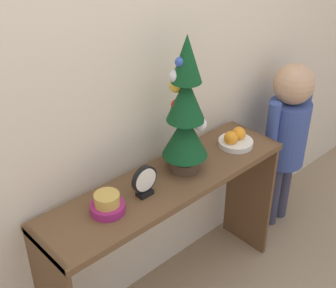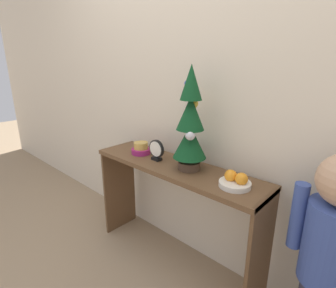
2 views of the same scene
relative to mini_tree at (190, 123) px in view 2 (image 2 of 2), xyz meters
name	(u,v)px [view 2 (image 2 of 2)]	position (x,y,z in m)	size (l,w,h in m)	color
ground_plane	(158,271)	(-0.11, -0.17, -1.01)	(12.00, 12.00, 0.00)	#997F60
back_wall	(197,79)	(-0.11, 0.20, 0.24)	(7.00, 0.05, 2.50)	beige
console_table	(174,188)	(-0.11, -0.01, -0.45)	(1.23, 0.32, 0.72)	brown
mini_tree	(190,123)	(0.00, 0.00, 0.00)	(0.20, 0.20, 0.62)	#4C3828
fruit_bowl	(235,181)	(0.32, -0.02, -0.26)	(0.17, 0.17, 0.08)	silver
singing_bowl	(141,149)	(-0.43, -0.01, -0.25)	(0.14, 0.14, 0.08)	#9E2366
desk_clock	(156,150)	(-0.26, -0.03, -0.22)	(0.12, 0.04, 0.14)	black
child_figure	(333,239)	(0.79, -0.01, -0.38)	(0.36, 0.23, 1.01)	#38384C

